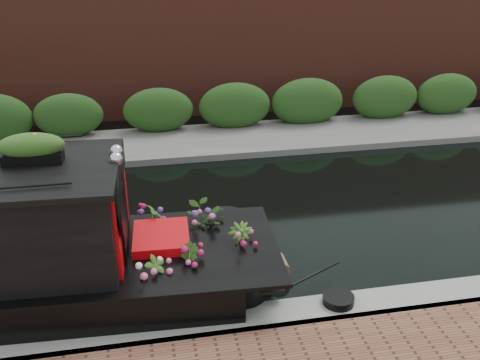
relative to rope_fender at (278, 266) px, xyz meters
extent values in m
plane|color=black|center=(-1.57, 2.03, -0.16)|extent=(80.00, 80.00, 0.00)
cube|color=gray|center=(-1.57, -1.27, -0.16)|extent=(40.00, 0.60, 0.50)
cube|color=#61615D|center=(-1.57, 6.23, -0.16)|extent=(40.00, 2.40, 0.34)
cube|color=#1F4216|center=(-1.57, 7.13, -0.16)|extent=(40.00, 1.10, 2.80)
cube|color=#5E2A1F|center=(-1.57, 9.23, -0.16)|extent=(40.00, 1.00, 8.00)
cube|color=red|center=(-2.42, 0.00, 1.34)|extent=(0.15, 1.85, 1.42)
cube|color=black|center=(-3.82, -0.94, 1.42)|extent=(0.95, 0.08, 0.58)
cube|color=red|center=(-1.87, 0.00, 0.58)|extent=(0.89, 0.99, 0.53)
sphere|color=silver|center=(-2.41, -0.15, 2.17)|extent=(0.19, 0.19, 0.19)
sphere|color=silver|center=(-2.41, 0.15, 2.17)|extent=(0.19, 0.19, 0.19)
cube|color=black|center=(-3.52, 0.00, 2.21)|extent=(0.81, 0.32, 0.15)
ellipsoid|color=orange|center=(-3.52, 0.00, 2.41)|extent=(0.88, 0.31, 0.25)
imported|color=#355F1F|center=(-1.99, -0.79, 0.62)|extent=(0.39, 0.36, 0.61)
imported|color=#355F1F|center=(-1.52, -0.63, 0.63)|extent=(0.36, 0.41, 0.64)
imported|color=#355F1F|center=(-1.10, 0.48, 0.66)|extent=(0.67, 0.59, 0.70)
imported|color=#355F1F|center=(-0.69, -0.23, 0.65)|extent=(0.51, 0.51, 0.67)
imported|color=#355F1F|center=(-1.95, 0.67, 0.67)|extent=(0.31, 0.41, 0.71)
cylinder|color=brown|center=(0.00, 0.00, 0.00)|extent=(0.33, 0.40, 0.33)
cylinder|color=black|center=(0.59, -1.20, 0.15)|extent=(0.46, 0.46, 0.12)
camera|label=1|loc=(-2.01, -7.16, 4.99)|focal=40.00mm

